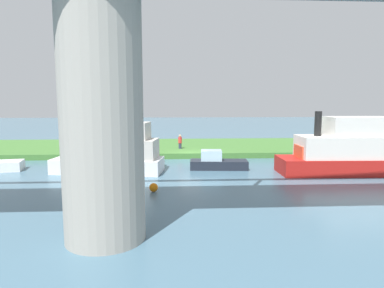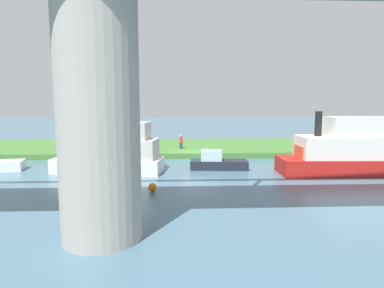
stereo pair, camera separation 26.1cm
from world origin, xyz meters
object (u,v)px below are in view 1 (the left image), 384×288
(person_on_bank, at_px, (180,142))
(mooring_post, at_px, (145,148))
(motorboat_white, at_px, (217,162))
(motorboat_red, at_px, (345,151))
(marker_buoy, at_px, (154,187))
(bridge_pylon, at_px, (102,115))
(skiff_small, at_px, (107,157))
(houseboat_blue, at_px, (112,152))

(person_on_bank, bearing_deg, mooring_post, 40.01)
(motorboat_white, bearing_deg, mooring_post, -40.45)
(person_on_bank, distance_m, mooring_post, 4.19)
(motorboat_red, relative_size, marker_buoy, 17.58)
(bridge_pylon, height_order, person_on_bank, bridge_pylon)
(bridge_pylon, xyz_separation_m, skiff_small, (2.99, -15.53, -4.13))
(skiff_small, bearing_deg, person_on_bank, -142.37)
(motorboat_red, bearing_deg, person_on_bank, -40.27)
(motorboat_white, relative_size, marker_buoy, 8.91)
(person_on_bank, height_order, houseboat_blue, houseboat_blue)
(houseboat_blue, xyz_separation_m, marker_buoy, (-3.33, 5.45, -1.23))
(bridge_pylon, relative_size, houseboat_blue, 1.14)
(mooring_post, distance_m, motorboat_red, 16.40)
(marker_buoy, bearing_deg, skiff_small, -64.32)
(person_on_bank, xyz_separation_m, marker_buoy, (1.81, 13.89, -0.95))
(mooring_post, relative_size, motorboat_white, 0.20)
(mooring_post, xyz_separation_m, motorboat_red, (-14.76, 7.10, 0.69))
(person_on_bank, relative_size, motorboat_red, 0.16)
(mooring_post, bearing_deg, motorboat_red, 154.32)
(bridge_pylon, bearing_deg, motorboat_white, -114.92)
(person_on_bank, relative_size, houseboat_blue, 0.17)
(mooring_post, xyz_separation_m, houseboat_blue, (1.93, 5.75, 0.53))
(skiff_small, bearing_deg, motorboat_white, 161.75)
(marker_buoy, bearing_deg, bridge_pylon, 77.71)
(motorboat_white, height_order, skiff_small, motorboat_white)
(bridge_pylon, xyz_separation_m, marker_buoy, (-1.40, -6.41, -4.38))
(motorboat_white, bearing_deg, skiff_small, -18.25)
(bridge_pylon, bearing_deg, skiff_small, -79.11)
(motorboat_red, distance_m, motorboat_white, 9.22)
(bridge_pylon, relative_size, skiff_small, 2.19)
(houseboat_blue, distance_m, motorboat_red, 16.75)
(person_on_bank, xyz_separation_m, motorboat_red, (-11.56, 9.79, 0.45))
(bridge_pylon, xyz_separation_m, mooring_post, (0.00, -17.61, -3.68))
(houseboat_blue, bearing_deg, bridge_pylon, 99.25)
(mooring_post, bearing_deg, motorboat_white, 139.55)
(mooring_post, bearing_deg, marker_buoy, 97.13)
(mooring_post, distance_m, motorboat_white, 7.72)
(person_on_bank, xyz_separation_m, skiff_small, (6.19, 4.77, -0.70))
(person_on_bank, relative_size, skiff_small, 0.33)
(mooring_post, relative_size, marker_buoy, 1.82)
(bridge_pylon, height_order, motorboat_white, bridge_pylon)
(skiff_small, xyz_separation_m, marker_buoy, (-4.38, 9.12, -0.25))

